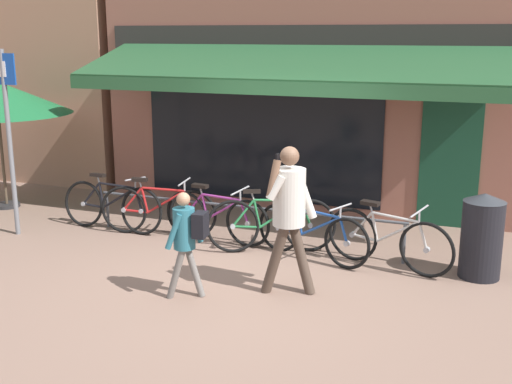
{
  "coord_description": "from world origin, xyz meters",
  "views": [
    {
      "loc": [
        2.79,
        -6.95,
        2.95
      ],
      "look_at": [
        0.03,
        0.2,
        1.05
      ],
      "focal_mm": 45.0,
      "sensor_mm": 36.0,
      "label": 1
    }
  ],
  "objects": [
    {
      "name": "pedestrian_adult",
      "position": [
        0.61,
        -0.28,
        1.07
      ],
      "size": [
        0.63,
        0.57,
        1.75
      ],
      "rotation": [
        0.0,
        0.0,
        3.01
      ],
      "color": "#47382D",
      "rests_on": "ground_plane"
    },
    {
      "name": "ground_plane",
      "position": [
        0.0,
        0.0,
        0.0
      ],
      "size": [
        160.0,
        160.0,
        0.0
      ],
      "primitive_type": "plane",
      "color": "#846656"
    },
    {
      "name": "bicycle_red",
      "position": [
        -1.89,
        1.1,
        0.39
      ],
      "size": [
        1.8,
        0.52,
        0.87
      ],
      "rotation": [
        -0.0,
        0.0,
        0.16
      ],
      "color": "black",
      "rests_on": "ground_plane"
    },
    {
      "name": "bicycle_green",
      "position": [
        -0.07,
        1.03,
        0.39
      ],
      "size": [
        1.7,
        0.88,
        0.89
      ],
      "rotation": [
        -0.11,
        0.0,
        0.42
      ],
      "color": "black",
      "rests_on": "ground_plane"
    },
    {
      "name": "parking_sign",
      "position": [
        -3.9,
        0.38,
        1.66
      ],
      "size": [
        0.44,
        0.07,
        2.74
      ],
      "color": "slate",
      "rests_on": "ground_plane"
    },
    {
      "name": "bicycle_blue",
      "position": [
        0.54,
        0.9,
        0.37
      ],
      "size": [
        1.7,
        0.66,
        0.82
      ],
      "rotation": [
        -0.03,
        0.0,
        -0.31
      ],
      "color": "black",
      "rests_on": "ground_plane"
    },
    {
      "name": "bicycle_purple",
      "position": [
        -0.95,
        1.13,
        0.38
      ],
      "size": [
        1.71,
        0.52,
        0.84
      ],
      "rotation": [
        0.02,
        0.0,
        -0.1
      ],
      "color": "black",
      "rests_on": "ground_plane"
    },
    {
      "name": "litter_bin",
      "position": [
        2.67,
        1.05,
        0.54
      ],
      "size": [
        0.51,
        0.51,
        1.07
      ],
      "color": "black",
      "rests_on": "ground_plane"
    },
    {
      "name": "pedestrian_child",
      "position": [
        -0.41,
        -0.83,
        0.78
      ],
      "size": [
        0.48,
        0.43,
        1.25
      ],
      "rotation": [
        0.0,
        0.0,
        3.25
      ],
      "color": "slate",
      "rests_on": "ground_plane"
    },
    {
      "name": "bicycle_black",
      "position": [
        -2.69,
        1.09,
        0.39
      ],
      "size": [
        1.79,
        0.52,
        0.88
      ],
      "rotation": [
        -0.11,
        0.0,
        -0.04
      ],
      "color": "black",
      "rests_on": "ground_plane"
    },
    {
      "name": "shop_front",
      "position": [
        -0.19,
        4.64,
        2.91
      ],
      "size": [
        7.59,
        4.65,
        5.83
      ],
      "color": "#8E5647",
      "rests_on": "ground_plane"
    },
    {
      "name": "bicycle_silver",
      "position": [
        1.55,
        0.92,
        0.39
      ],
      "size": [
        1.71,
        0.68,
        0.87
      ],
      "rotation": [
        0.07,
        0.0,
        -0.28
      ],
      "color": "black",
      "rests_on": "ground_plane"
    },
    {
      "name": "bike_rack_rail",
      "position": [
        -0.56,
        1.19,
        0.49
      ],
      "size": [
        4.66,
        0.04,
        0.57
      ],
      "color": "#47494F",
      "rests_on": "ground_plane"
    },
    {
      "name": "neighbour_building",
      "position": [
        -8.1,
        5.15,
        2.64
      ],
      "size": [
        7.83,
        4.0,
        5.28
      ],
      "color": "#9E7056",
      "rests_on": "ground_plane"
    }
  ]
}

